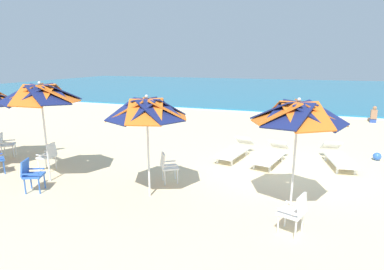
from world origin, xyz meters
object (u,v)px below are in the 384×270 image
(sun_lounger_1, at_px, (271,155))
(beach_umbrella_2, at_px, (41,95))
(plastic_chair_5, at_px, (6,143))
(beach_umbrella_1, at_px, (147,110))
(plastic_chair_1, at_px, (168,166))
(plastic_chair_3, at_px, (31,173))
(beach_ball, at_px, (377,156))
(plastic_chair_0, at_px, (295,211))
(plastic_chair_2, at_px, (48,155))
(sun_lounger_2, at_px, (235,150))
(beachgoer_seated, at_px, (373,117))
(sun_lounger_0, at_px, (338,157))
(beach_umbrella_0, at_px, (298,114))

(sun_lounger_1, bearing_deg, beach_umbrella_2, -147.13)
(beach_umbrella_2, relative_size, plastic_chair_5, 3.23)
(beach_umbrella_2, bearing_deg, sun_lounger_1, 32.87)
(beach_umbrella_1, bearing_deg, plastic_chair_1, 86.74)
(beach_umbrella_1, relative_size, plastic_chair_5, 2.96)
(plastic_chair_3, xyz_separation_m, beach_ball, (9.02, 6.00, -0.36))
(plastic_chair_0, distance_m, beach_ball, 6.37)
(plastic_chair_2, bearing_deg, sun_lounger_2, 31.82)
(beach_umbrella_2, relative_size, beachgoer_seated, 3.03)
(plastic_chair_5, xyz_separation_m, sun_lounger_2, (7.65, 2.63, -0.22))
(plastic_chair_0, distance_m, beach_umbrella_2, 6.92)
(sun_lounger_0, bearing_deg, plastic_chair_2, -157.14)
(plastic_chair_2, bearing_deg, plastic_chair_5, 166.97)
(beach_umbrella_2, xyz_separation_m, sun_lounger_0, (7.83, 4.25, -2.16))
(beach_umbrella_0, relative_size, plastic_chair_2, 2.98)
(sun_lounger_0, relative_size, beach_ball, 8.28)
(beach_umbrella_1, bearing_deg, plastic_chair_5, 169.15)
(beach_umbrella_1, xyz_separation_m, sun_lounger_1, (2.60, 3.67, -1.92))
(sun_lounger_0, distance_m, sun_lounger_1, 2.16)
(plastic_chair_0, distance_m, sun_lounger_0, 4.98)
(beach_umbrella_0, relative_size, beach_umbrella_2, 0.92)
(sun_lounger_0, xyz_separation_m, beach_ball, (1.32, 1.01, -0.15))
(plastic_chair_3, bearing_deg, beach_ball, 33.61)
(plastic_chair_0, height_order, beach_umbrella_2, beach_umbrella_2)
(plastic_chair_0, xyz_separation_m, sun_lounger_1, (-0.88, 4.28, -0.22))
(beach_umbrella_0, xyz_separation_m, beach_umbrella_2, (-6.52, -0.47, 0.21))
(plastic_chair_0, bearing_deg, beach_ball, 66.62)
(plastic_chair_5, relative_size, beach_ball, 3.22)
(plastic_chair_1, height_order, plastic_chair_2, same)
(beach_umbrella_0, relative_size, sun_lounger_0, 1.16)
(sun_lounger_1, bearing_deg, beachgoer_seated, 63.33)
(plastic_chair_2, distance_m, plastic_chair_3, 1.61)
(beach_umbrella_1, height_order, plastic_chair_2, beach_umbrella_1)
(plastic_chair_3, bearing_deg, sun_lounger_1, 38.32)
(beach_ball, distance_m, beachgoer_seated, 7.63)
(plastic_chair_5, xyz_separation_m, sun_lounger_1, (8.89, 2.46, -0.22))
(beach_umbrella_1, distance_m, plastic_chair_5, 6.63)
(beach_umbrella_2, distance_m, plastic_chair_3, 2.08)
(beach_umbrella_1, bearing_deg, sun_lounger_2, 70.53)
(plastic_chair_1, height_order, beachgoer_seated, beachgoer_seated)
(beach_umbrella_2, bearing_deg, beach_umbrella_0, 4.12)
(beach_umbrella_0, distance_m, sun_lounger_2, 4.42)
(plastic_chair_0, relative_size, beach_umbrella_1, 0.34)
(plastic_chair_0, distance_m, beach_umbrella_1, 3.92)
(beach_umbrella_0, bearing_deg, plastic_chair_5, 175.40)
(beach_umbrella_2, xyz_separation_m, plastic_chair_5, (-3.15, 1.25, -1.94))
(beach_umbrella_2, bearing_deg, plastic_chair_5, 158.36)
(plastic_chair_1, relative_size, plastic_chair_2, 1.00)
(plastic_chair_3, distance_m, plastic_chair_5, 3.82)
(plastic_chair_2, height_order, beach_ball, plastic_chair_2)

